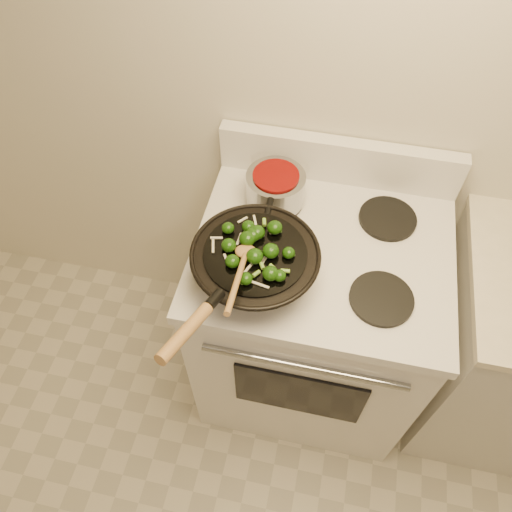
# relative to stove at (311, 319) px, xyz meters

# --- Properties ---
(stove) EXTENTS (0.78, 0.67, 1.08)m
(stove) POSITION_rel_stove_xyz_m (0.00, 0.00, 0.00)
(stove) COLOR white
(stove) RESTS_ON ground
(wok) EXTENTS (0.36, 0.58, 0.22)m
(wok) POSITION_rel_stove_xyz_m (-0.18, -0.16, 0.52)
(wok) COLOR black
(wok) RESTS_ON stove
(stirfry) EXTENTS (0.24, 0.24, 0.04)m
(stirfry) POSITION_rel_stove_xyz_m (-0.18, -0.15, 0.59)
(stirfry) COLOR #143708
(stirfry) RESTS_ON wok
(wooden_spoon) EXTENTS (0.06, 0.27, 0.10)m
(wooden_spoon) POSITION_rel_stove_xyz_m (-0.20, -0.23, 0.61)
(wooden_spoon) COLOR olive
(wooden_spoon) RESTS_ON wok
(saucepan) EXTENTS (0.18, 0.30, 0.11)m
(saucepan) POSITION_rel_stove_xyz_m (-0.18, 0.15, 0.52)
(saucepan) COLOR #96989E
(saucepan) RESTS_ON stove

